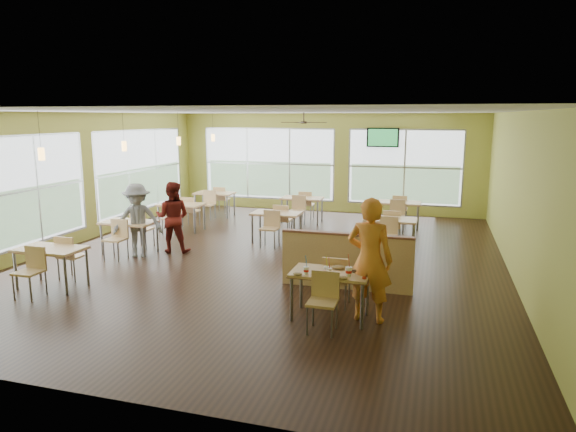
% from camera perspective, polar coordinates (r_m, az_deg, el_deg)
% --- Properties ---
extents(room, '(12.00, 12.04, 3.20)m').
position_cam_1_polar(room, '(11.13, -2.17, 3.26)').
color(room, black).
rests_on(room, ground).
extents(window_bays, '(9.24, 10.24, 2.38)m').
position_cam_1_polar(window_bays, '(14.96, -8.09, 4.68)').
color(window_bays, white).
rests_on(window_bays, room).
extents(main_table, '(1.22, 1.52, 0.87)m').
position_cam_1_polar(main_table, '(8.00, 4.72, -7.01)').
color(main_table, '#DAB275').
rests_on(main_table, floor).
extents(half_wall_divider, '(2.40, 0.14, 1.04)m').
position_cam_1_polar(half_wall_divider, '(9.40, 6.51, -4.98)').
color(half_wall_divider, '#DAB275').
rests_on(half_wall_divider, floor).
extents(dining_tables, '(6.92, 8.72, 0.87)m').
position_cam_1_polar(dining_tables, '(13.23, -4.11, 0.23)').
color(dining_tables, '#DAB275').
rests_on(dining_tables, floor).
extents(pendant_lights, '(0.11, 7.31, 0.86)m').
position_cam_1_polar(pendant_lights, '(13.01, -14.84, 7.81)').
color(pendant_lights, '#2D2119').
rests_on(pendant_lights, ceiling).
extents(ceiling_fan, '(1.25, 1.25, 0.29)m').
position_cam_1_polar(ceiling_fan, '(13.91, 1.77, 10.38)').
color(ceiling_fan, '#2D2119').
rests_on(ceiling_fan, ceiling).
extents(tv_backwall, '(1.00, 0.07, 0.60)m').
position_cam_1_polar(tv_backwall, '(16.46, 10.49, 8.58)').
color(tv_backwall, black).
rests_on(tv_backwall, wall_back).
extents(man_plaid, '(0.75, 0.54, 1.93)m').
position_cam_1_polar(man_plaid, '(7.90, 9.06, -4.84)').
color(man_plaid, '#EE581A').
rests_on(man_plaid, floor).
extents(patron_maroon, '(0.91, 0.77, 1.64)m').
position_cam_1_polar(patron_maroon, '(12.09, -12.70, -0.12)').
color(patron_maroon, '#5E1711').
rests_on(patron_maroon, floor).
extents(patron_grey, '(1.23, 1.01, 1.65)m').
position_cam_1_polar(patron_grey, '(11.88, -16.37, -0.47)').
color(patron_grey, slate).
rests_on(patron_grey, floor).
extents(cup_blue, '(0.09, 0.09, 0.32)m').
position_cam_1_polar(cup_blue, '(7.80, 2.04, -6.04)').
color(cup_blue, white).
rests_on(cup_blue, main_table).
extents(cup_yellow, '(0.09, 0.09, 0.32)m').
position_cam_1_polar(cup_yellow, '(7.81, 4.31, -6.03)').
color(cup_yellow, white).
rests_on(cup_yellow, main_table).
extents(cup_red_near, '(0.09, 0.09, 0.31)m').
position_cam_1_polar(cup_red_near, '(7.77, 4.59, -6.16)').
color(cup_red_near, white).
rests_on(cup_red_near, main_table).
extents(cup_red_far, '(0.10, 0.10, 0.37)m').
position_cam_1_polar(cup_red_far, '(7.76, 6.76, -6.12)').
color(cup_red_far, white).
rests_on(cup_red_far, main_table).
extents(food_basket, '(0.23, 0.23, 0.05)m').
position_cam_1_polar(food_basket, '(8.01, 7.68, -5.93)').
color(food_basket, black).
rests_on(food_basket, main_table).
extents(ketchup_cup, '(0.06, 0.06, 0.03)m').
position_cam_1_polar(ketchup_cup, '(7.68, 8.48, -6.83)').
color(ketchup_cup, '#991F0B').
rests_on(ketchup_cup, main_table).
extents(wrapper_left, '(0.17, 0.16, 0.04)m').
position_cam_1_polar(wrapper_left, '(7.78, 1.07, -6.44)').
color(wrapper_left, '#9D7C4C').
rests_on(wrapper_left, main_table).
extents(wrapper_mid, '(0.23, 0.21, 0.05)m').
position_cam_1_polar(wrapper_mid, '(8.13, 5.68, -5.66)').
color(wrapper_mid, '#9D7C4C').
rests_on(wrapper_mid, main_table).
extents(wrapper_right, '(0.20, 0.19, 0.04)m').
position_cam_1_polar(wrapper_right, '(7.64, 6.08, -6.83)').
color(wrapper_right, '#9D7C4C').
rests_on(wrapper_right, main_table).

